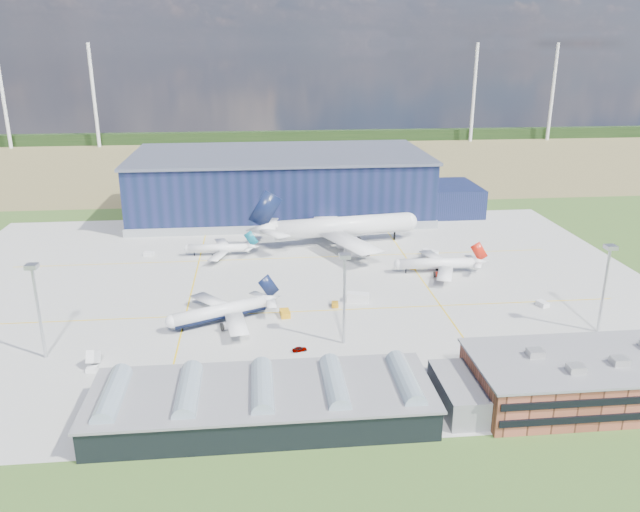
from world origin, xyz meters
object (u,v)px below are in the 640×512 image
at_px(gse_van_a, 358,298).
at_px(airstair, 94,360).
at_px(gse_tug_a, 285,314).
at_px(airliner_regional, 218,244).
at_px(gse_tug_b, 335,305).
at_px(car_a, 300,349).
at_px(light_mast_east, 606,275).
at_px(gse_van_b, 430,253).
at_px(airliner_widebody, 343,216).
at_px(car_b, 554,368).
at_px(airliner_red, 437,258).
at_px(gse_cart_a, 542,304).
at_px(hangar, 287,187).
at_px(airliner_navy, 219,304).
at_px(gse_tug_c, 413,266).
at_px(light_mast_center, 344,284).
at_px(ops_building, 584,379).
at_px(gse_cart_b, 149,254).
at_px(light_mast_west, 36,296).

bearing_deg(gse_van_a, airstair, 130.09).
bearing_deg(gse_tug_a, airliner_regional, 105.01).
height_order(gse_tug_b, airstair, airstair).
bearing_deg(car_a, light_mast_east, -100.88).
bearing_deg(gse_van_b, airliner_widebody, 106.79).
distance_m(airliner_widebody, gse_tug_b, 58.10).
bearing_deg(car_b, gse_van_a, 61.97).
relative_size(airliner_red, gse_cart_a, 9.17).
distance_m(hangar, car_a, 128.42).
bearing_deg(airstair, airliner_navy, 41.44).
relative_size(airliner_navy, airstair, 7.10).
bearing_deg(airstair, airliner_widebody, 55.81).
height_order(airliner_navy, gse_cart_a, airliner_navy).
distance_m(light_mast_east, gse_cart_a, 23.41).
bearing_deg(car_a, gse_cart_a, -87.11).
bearing_deg(gse_tug_c, airliner_navy, -133.23).
height_order(gse_tug_a, airstair, airstair).
height_order(light_mast_center, gse_tug_a, light_mast_center).
bearing_deg(ops_building, gse_cart_b, 135.06).
height_order(light_mast_center, airliner_navy, light_mast_center).
height_order(gse_cart_a, gse_van_b, gse_van_b).
xyz_separation_m(light_mast_east, gse_van_a, (-57.47, 25.06, -14.08)).
height_order(gse_tug_a, gse_cart_a, gse_tug_a).
height_order(airliner_navy, airliner_red, airliner_navy).
height_order(light_mast_east, gse_van_a, light_mast_east).
xyz_separation_m(hangar, gse_cart_b, (-50.41, -52.41, -10.91)).
relative_size(hangar, airliner_red, 4.75).
bearing_deg(gse_tug_b, gse_tug_a, -155.29).
bearing_deg(car_b, light_mast_west, 102.07).
bearing_deg(ops_building, airliner_widebody, 107.58).
bearing_deg(airstair, gse_van_b, 39.72).
xyz_separation_m(gse_cart_a, car_a, (-69.06, -19.94, -0.13)).
relative_size(light_mast_center, airliner_red, 0.75).
xyz_separation_m(ops_building, airliner_navy, (-75.49, 44.80, 0.50)).
relative_size(airliner_red, car_b, 9.45).
xyz_separation_m(light_mast_center, airliner_red, (35.93, 45.76, -10.45)).
xyz_separation_m(hangar, ops_building, (52.20, -154.81, -6.82)).
relative_size(gse_tug_b, gse_van_b, 0.52).
distance_m(airstair, car_b, 103.46).
xyz_separation_m(ops_building, gse_tug_c, (-15.07, 80.91, -4.08)).
relative_size(gse_van_a, gse_van_b, 1.16).
bearing_deg(light_mast_center, ops_building, -33.69).
bearing_deg(gse_tug_a, gse_cart_a, -6.50).
relative_size(airliner_navy, car_a, 9.27).
xyz_separation_m(gse_tug_a, gse_van_b, (51.81, 44.30, 0.38)).
bearing_deg(gse_cart_b, gse_van_b, -85.46).
bearing_deg(light_mast_center, airstair, -174.60).
distance_m(gse_tug_a, gse_tug_b, 15.04).
xyz_separation_m(gse_tug_a, airstair, (-44.28, -22.76, 0.62)).
bearing_deg(airliner_red, light_mast_east, 125.98).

